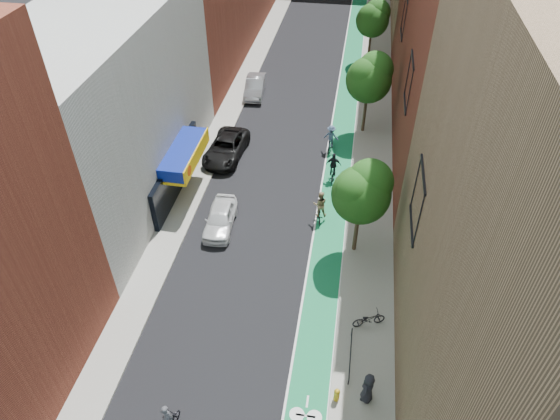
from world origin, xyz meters
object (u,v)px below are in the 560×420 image
at_px(cyclist_lane_near, 320,208).
at_px(fire_hydrant, 337,394).
at_px(parked_car_black, 226,148).
at_px(cyclist_lane_mid, 333,170).
at_px(pedestrian, 368,388).
at_px(parked_car_silver, 255,86).
at_px(parked_car_white, 220,218).
at_px(cyclist_lane_far, 331,139).

relative_size(cyclist_lane_near, fire_hydrant, 2.78).
distance_m(parked_car_black, cyclist_lane_mid, 8.46).
bearing_deg(cyclist_lane_mid, pedestrian, 100.13).
bearing_deg(pedestrian, parked_car_silver, -143.53).
xyz_separation_m(parked_car_white, parked_car_black, (-1.60, 7.93, 0.03)).
distance_m(cyclist_lane_far, pedestrian, 20.92).
distance_m(parked_car_black, pedestrian, 21.65).
height_order(parked_car_black, fire_hydrant, parked_car_black).
xyz_separation_m(parked_car_white, cyclist_lane_near, (6.20, 1.72, 0.27)).
relative_size(cyclist_lane_mid, pedestrian, 1.19).
height_order(parked_car_white, cyclist_lane_far, cyclist_lane_far).
distance_m(cyclist_lane_mid, fire_hydrant, 17.22).
distance_m(parked_car_silver, fire_hydrant, 30.71).
bearing_deg(cyclist_lane_near, cyclist_lane_far, -99.07).
xyz_separation_m(cyclist_lane_mid, cyclist_lane_far, (-0.50, 3.78, 0.13)).
xyz_separation_m(parked_car_silver, cyclist_lane_far, (7.65, -8.20, 0.21)).
relative_size(parked_car_white, parked_car_black, 0.78).
bearing_deg(pedestrian, cyclist_lane_mid, -154.64).
bearing_deg(parked_car_black, pedestrian, -54.85).
xyz_separation_m(cyclist_lane_far, fire_hydrant, (2.10, -20.92, -0.41)).
bearing_deg(cyclist_lane_far, parked_car_white, 68.68).
xyz_separation_m(cyclist_lane_mid, pedestrian, (2.96, -16.85, 0.21)).
xyz_separation_m(cyclist_lane_near, pedestrian, (3.46, -12.28, 0.06)).
distance_m(parked_car_silver, pedestrian, 30.90).
height_order(parked_car_black, parked_car_silver, parked_car_silver).
bearing_deg(cyclist_lane_near, parked_car_black, -47.60).
bearing_deg(cyclist_lane_mid, fire_hydrant, 95.51).
xyz_separation_m(parked_car_black, pedestrian, (11.26, -18.49, 0.30)).
bearing_deg(fire_hydrant, parked_car_black, 117.80).
height_order(parked_car_black, cyclist_lane_near, cyclist_lane_near).
height_order(parked_car_white, cyclist_lane_near, cyclist_lane_near).
bearing_deg(cyclist_lane_near, pedestrian, 96.65).
relative_size(cyclist_lane_near, cyclist_lane_mid, 1.03).
bearing_deg(cyclist_lane_mid, parked_car_white, 43.40).
relative_size(parked_car_black, cyclist_lane_mid, 2.53).
bearing_deg(cyclist_lane_far, parked_car_silver, -36.69).
relative_size(parked_car_white, parked_car_silver, 0.92).
relative_size(cyclist_lane_far, fire_hydrant, 2.67).
bearing_deg(parked_car_white, parked_car_silver, 91.15).
relative_size(parked_car_silver, cyclist_lane_far, 2.18).
distance_m(parked_car_white, pedestrian, 14.31).
xyz_separation_m(cyclist_lane_near, fire_hydrant, (2.10, -12.57, -0.42)).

